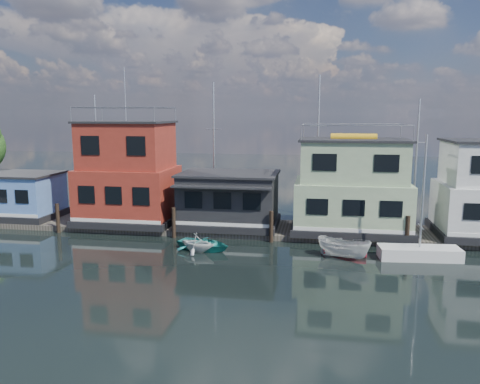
% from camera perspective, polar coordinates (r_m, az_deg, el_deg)
% --- Properties ---
extents(ground, '(160.00, 160.00, 0.00)m').
position_cam_1_polar(ground, '(24.59, -5.54, -11.51)').
color(ground, black).
rests_on(ground, ground).
extents(dock, '(48.00, 5.00, 0.40)m').
position_cam_1_polar(dock, '(35.73, -0.53, -4.42)').
color(dock, '#595147').
rests_on(dock, ground).
extents(houseboat_blue, '(6.40, 4.90, 3.66)m').
position_cam_1_polar(houseboat_blue, '(42.30, -25.31, -0.38)').
color(houseboat_blue, black).
rests_on(houseboat_blue, dock).
extents(houseboat_red, '(7.40, 5.90, 11.86)m').
position_cam_1_polar(houseboat_red, '(37.42, -13.47, 2.04)').
color(houseboat_red, black).
rests_on(houseboat_red, dock).
extents(houseboat_dark, '(7.40, 6.10, 4.06)m').
position_cam_1_polar(houseboat_dark, '(35.33, -1.34, -0.90)').
color(houseboat_dark, black).
rests_on(houseboat_dark, dock).
extents(houseboat_green, '(8.40, 5.90, 7.03)m').
position_cam_1_polar(houseboat_green, '(34.63, 13.45, 0.53)').
color(houseboat_green, black).
rests_on(houseboat_green, dock).
extents(pilings, '(42.28, 0.28, 2.20)m').
position_cam_1_polar(pilings, '(32.90, -1.96, -4.03)').
color(pilings, '#2D2116').
rests_on(pilings, ground).
extents(background_masts, '(36.40, 0.16, 12.00)m').
position_cam_1_polar(background_masts, '(40.29, 7.67, 4.80)').
color(background_masts, silver).
rests_on(background_masts, ground).
extents(dinghy_white, '(2.80, 2.58, 1.24)m').
position_cam_1_polar(dinghy_white, '(30.38, -5.20, -6.15)').
color(dinghy_white, silver).
rests_on(dinghy_white, ground).
extents(motorboat, '(3.69, 2.66, 1.34)m').
position_cam_1_polar(motorboat, '(29.57, 12.53, -6.69)').
color(motorboat, silver).
rests_on(motorboat, ground).
extents(day_sailer, '(4.95, 2.01, 7.62)m').
position_cam_1_polar(day_sailer, '(30.88, 21.02, -6.85)').
color(day_sailer, silver).
rests_on(day_sailer, ground).
extents(dinghy_teal, '(4.26, 3.58, 0.75)m').
position_cam_1_polar(dinghy_teal, '(30.89, -4.43, -6.34)').
color(dinghy_teal, teal).
rests_on(dinghy_teal, ground).
extents(red_kayak, '(2.81, 0.92, 0.41)m').
position_cam_1_polar(red_kayak, '(30.29, 12.54, -7.21)').
color(red_kayak, red).
rests_on(red_kayak, ground).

